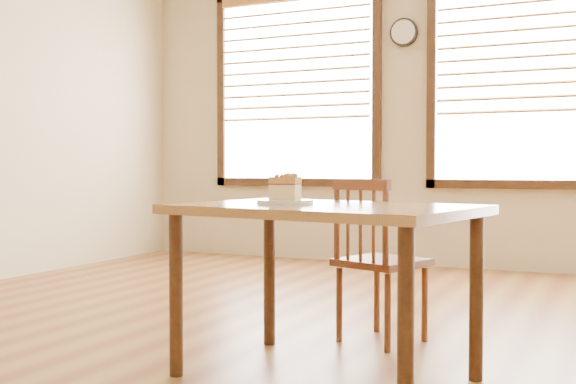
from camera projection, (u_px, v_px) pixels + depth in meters
The scene contains 7 objects.
window_left at pixel (296, 76), 7.11m from camera, with size 1.76×0.10×1.96m.
window_right at pixel (529, 62), 6.18m from camera, with size 1.76×0.10×1.96m.
wall_clock at pixel (404, 32), 6.62m from camera, with size 0.26×0.05×0.26m.
cafe_table_main at pixel (325, 227), 3.09m from camera, with size 1.36×1.02×0.75m.
cafe_chair_main at pixel (378, 259), 3.72m from camera, with size 0.50×0.50×0.86m.
plate at pixel (285, 202), 3.13m from camera, with size 0.24×0.24×0.02m.
cake_slice at pixel (285, 187), 3.13m from camera, with size 0.14×0.10×0.12m.
Camera 1 is at (1.06, -2.54, 0.91)m, focal length 45.00 mm.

